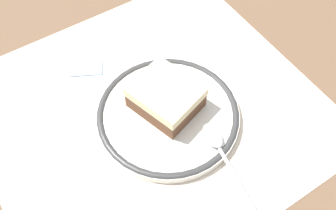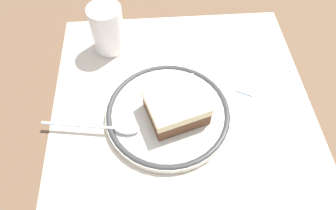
# 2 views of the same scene
# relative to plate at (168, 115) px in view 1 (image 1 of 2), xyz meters

# --- Properties ---
(ground_plane) EXTENTS (2.40, 2.40, 0.00)m
(ground_plane) POSITION_rel_plate_xyz_m (-0.01, 0.03, -0.01)
(ground_plane) COLOR brown
(placemat) EXTENTS (0.46, 0.43, 0.00)m
(placemat) POSITION_rel_plate_xyz_m (-0.01, 0.03, -0.01)
(placemat) COLOR beige
(placemat) RESTS_ON ground_plane
(plate) EXTENTS (0.20, 0.20, 0.01)m
(plate) POSITION_rel_plate_xyz_m (0.00, 0.00, 0.00)
(plate) COLOR silver
(plate) RESTS_ON placemat
(cake_slice) EXTENTS (0.10, 0.11, 0.04)m
(cake_slice) POSITION_rel_plate_xyz_m (0.00, 0.01, 0.03)
(cake_slice) COLOR brown
(cake_slice) RESTS_ON plate
(spoon) EXTENTS (0.04, 0.15, 0.01)m
(spoon) POSITION_rel_plate_xyz_m (0.03, -0.08, 0.01)
(spoon) COLOR silver
(spoon) RESTS_ON plate
(napkin) EXTENTS (0.12, 0.12, 0.00)m
(napkin) POSITION_rel_plate_xyz_m (0.08, 0.15, -0.01)
(napkin) COLOR white
(napkin) RESTS_ON placemat
(sugar_packet) EXTENTS (0.06, 0.05, 0.01)m
(sugar_packet) POSITION_rel_plate_xyz_m (-0.06, 0.15, -0.00)
(sugar_packet) COLOR #8CB2E0
(sugar_packet) RESTS_ON placemat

